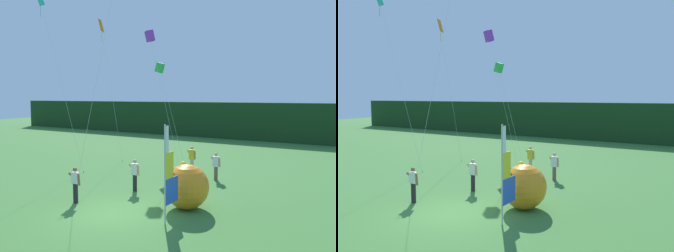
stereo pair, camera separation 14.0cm
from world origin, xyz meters
The scene contains 12 objects.
ground_plane centered at (0.00, 0.00, 0.00)m, with size 120.00×120.00×0.00m, color #3D7533.
distant_treeline centered at (0.00, 27.51, 2.11)m, with size 80.00×2.40×4.22m, color #193819.
banner_flag centered at (2.49, 0.40, 1.85)m, with size 0.06×1.03×3.87m.
person_near_banner centered at (1.40, 7.60, 0.87)m, with size 0.55×0.48×1.63m.
person_mid_field centered at (-1.26, 3.23, 0.89)m, with size 0.55×0.48×1.67m.
person_far_left centered at (-0.70, 8.62, 0.92)m, with size 0.55×0.48×1.72m.
person_far_right centered at (-2.44, 0.25, 0.89)m, with size 0.55×0.48×1.66m.
inflatable_balloon centered at (2.34, 2.17, 0.99)m, with size 1.97×1.97×2.04m.
kite_cyan_diamond_0 centered at (-9.25, 4.35, 10.17)m, with size 3.03×0.99×11.49m.
kite_green_box_2 centered at (-4.73, 11.14, 7.04)m, with size 2.75×0.75×7.48m.
kite_orange_diamond_3 centered at (-8.73, 9.29, 9.71)m, with size 2.09×0.74×10.75m.
kite_purple_box_4 centered at (-5.02, 10.25, 9.26)m, with size 3.55×1.51×9.74m.
Camera 1 is at (9.19, -10.78, 4.91)m, focal length 36.58 mm.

